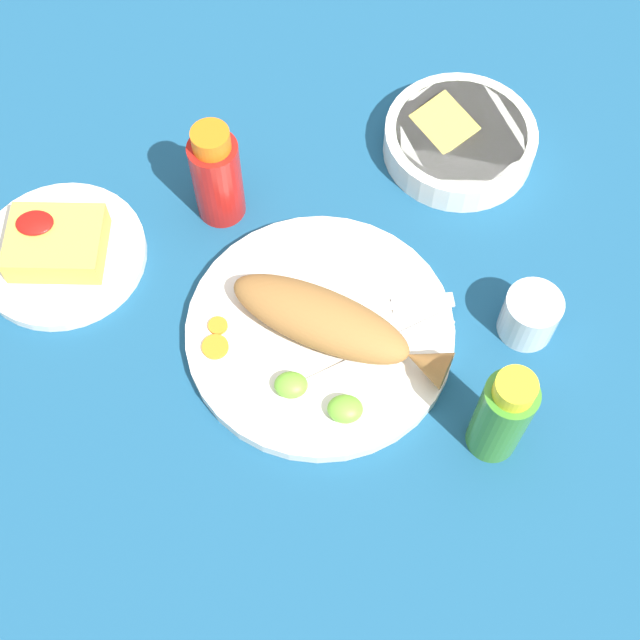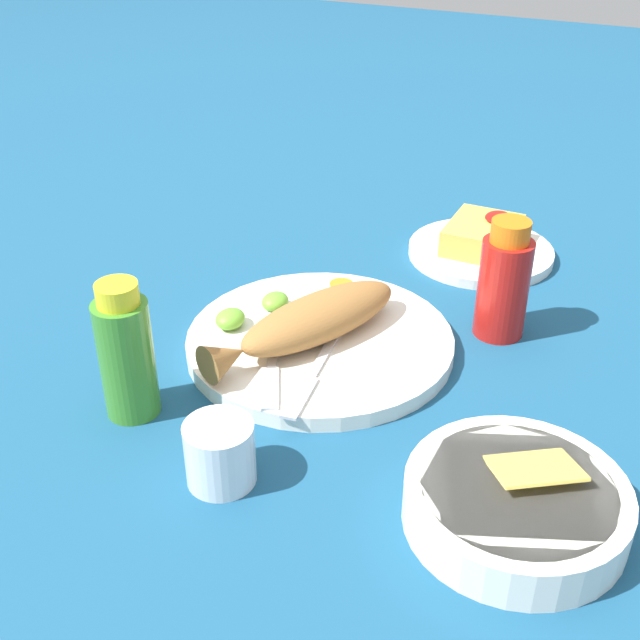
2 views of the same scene
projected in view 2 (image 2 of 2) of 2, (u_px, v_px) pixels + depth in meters
ground_plane at (320, 349)px, 0.91m from camera, size 4.00×4.00×0.00m
main_plate at (320, 342)px, 0.90m from camera, size 0.30×0.30×0.02m
fried_fish at (311, 321)px, 0.88m from camera, size 0.25×0.15×0.05m
fork_near at (313, 373)px, 0.83m from camera, size 0.19×0.04×0.00m
fork_far at (272, 364)px, 0.85m from camera, size 0.17×0.10×0.00m
carrot_slice_near at (364, 290)px, 0.98m from camera, size 0.02×0.02×0.00m
carrot_slice_mid at (342, 285)px, 1.00m from camera, size 0.03×0.03×0.00m
lime_wedge_main at (275, 301)px, 0.94m from camera, size 0.04×0.03×0.02m
lime_wedge_side at (230, 319)px, 0.91m from camera, size 0.04×0.03×0.02m
hot_sauce_bottle_red at (504, 283)px, 0.90m from camera, size 0.06×0.06×0.14m
hot_sauce_bottle_green at (126, 354)px, 0.78m from camera, size 0.05×0.05×0.15m
salt_cup at (220, 456)px, 0.71m from camera, size 0.06×0.06×0.06m
side_plate_fries at (481, 252)px, 1.10m from camera, size 0.20×0.20×0.01m
fries_pile at (483, 235)px, 1.09m from camera, size 0.11×0.09×0.04m
guacamole_bowl at (516, 501)px, 0.67m from camera, size 0.19×0.19×0.05m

